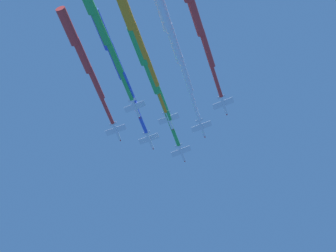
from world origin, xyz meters
name	(u,v)px	position (x,y,z in m)	size (l,w,h in m)	color
jet_lead	(151,75)	(-25.46, -2.47, 212.47)	(66.59, 8.63, 4.14)	silver
jet_port_inner	(116,60)	(-35.03, 7.97, 214.16)	(66.63, 8.88, 4.04)	silver
jet_starboard_inner	(174,43)	(-34.59, -14.90, 214.03)	(67.98, 9.84, 4.16)	silver
jet_port_mid	(138,40)	(-40.90, -3.53, 212.04)	(62.96, 8.63, 4.03)	silver
jet_starboard_mid	(82,55)	(-41.70, 18.40, 213.08)	(62.21, 9.17, 4.10)	silver
jet_port_outer	(195,14)	(-42.98, -25.63, 213.48)	(68.14, 8.42, 4.18)	silver
jet_starboard_outer	(99,25)	(-50.75, 7.31, 212.82)	(63.40, 8.40, 4.08)	silver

